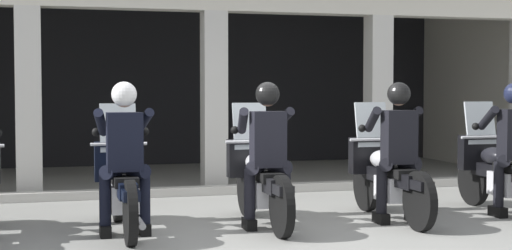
% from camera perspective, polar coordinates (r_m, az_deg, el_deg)
% --- Properties ---
extents(ground_plane, '(80.00, 80.00, 0.00)m').
position_cam_1_polar(ground_plane, '(11.26, -3.51, -4.98)').
color(ground_plane, gray).
extents(station_building, '(11.68, 4.68, 3.25)m').
position_cam_1_polar(station_building, '(13.70, -5.26, 5.16)').
color(station_building, black).
rests_on(station_building, ground).
extents(kerb_strip, '(11.18, 0.24, 0.12)m').
position_cam_1_polar(kerb_strip, '(10.96, -2.59, -4.87)').
color(kerb_strip, '#B7B5AD').
rests_on(kerb_strip, ground).
extents(motorcycle_left, '(0.62, 2.04, 1.35)m').
position_cam_1_polar(motorcycle_left, '(8.24, -9.96, -4.36)').
color(motorcycle_left, black).
rests_on(motorcycle_left, ground).
extents(police_officer_left, '(0.63, 0.61, 1.58)m').
position_cam_1_polar(police_officer_left, '(7.92, -9.81, -1.46)').
color(police_officer_left, black).
rests_on(police_officer_left, ground).
extents(motorcycle_center, '(0.62, 2.04, 1.35)m').
position_cam_1_polar(motorcycle_center, '(8.51, 0.32, -4.10)').
color(motorcycle_center, black).
rests_on(motorcycle_center, ground).
extents(police_officer_center, '(0.63, 0.61, 1.58)m').
position_cam_1_polar(police_officer_center, '(8.19, 0.84, -1.28)').
color(police_officer_center, black).
rests_on(police_officer_center, ground).
extents(motorcycle_right, '(0.62, 2.04, 1.35)m').
position_cam_1_polar(motorcycle_right, '(9.00, 9.75, -3.76)').
color(motorcycle_right, black).
rests_on(motorcycle_right, ground).
extents(police_officer_right, '(0.63, 0.61, 1.58)m').
position_cam_1_polar(police_officer_right, '(8.71, 10.55, -1.09)').
color(police_officer_right, black).
rests_on(police_officer_right, ground).
extents(motorcycle_far_right, '(0.62, 2.04, 1.35)m').
position_cam_1_polar(motorcycle_far_right, '(9.78, 17.72, -3.33)').
color(motorcycle_far_right, black).
rests_on(motorcycle_far_right, ground).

